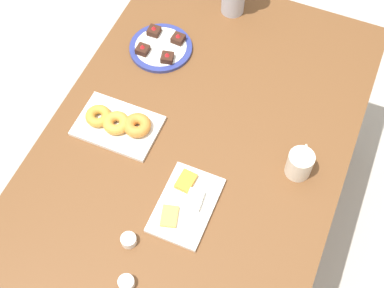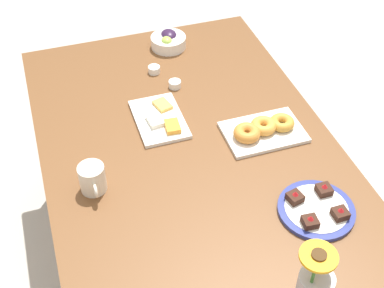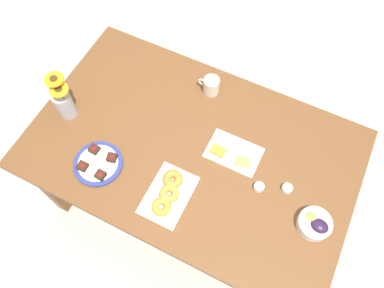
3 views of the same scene
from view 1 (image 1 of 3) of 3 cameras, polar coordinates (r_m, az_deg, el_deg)
name	(u,v)px [view 1 (image 1 of 3)]	position (r m, az deg, el deg)	size (l,w,h in m)	color
ground_plane	(192,233)	(2.45, 0.00, -9.48)	(6.00, 6.00, 0.00)	#B7B2A8
dining_table	(192,163)	(1.86, 0.00, -2.00)	(1.60, 1.00, 0.74)	brown
coffee_mug	(300,163)	(1.74, 11.42, -2.04)	(0.12, 0.08, 0.10)	silver
cheese_platter	(186,203)	(1.69, -0.67, -6.35)	(0.26, 0.17, 0.03)	white
croissant_platter	(119,124)	(1.84, -7.84, 2.16)	(0.19, 0.28, 0.05)	white
jam_cup_honey	(129,240)	(1.64, -6.78, -10.13)	(0.05, 0.05, 0.03)	white
jam_cup_berry	(126,282)	(1.60, -7.08, -14.45)	(0.05, 0.05, 0.03)	white
dessert_plate	(161,47)	(2.04, -3.35, 10.27)	(0.24, 0.24, 0.05)	navy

